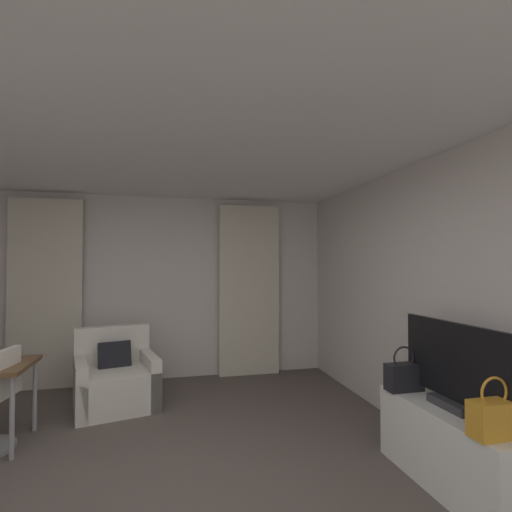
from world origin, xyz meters
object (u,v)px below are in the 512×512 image
object	(u,v)px
tv_console	(456,448)
handbag_secondary	(494,417)
armchair	(115,381)
tv_flatscreen	(454,368)
handbag_primary	(404,376)

from	to	relation	value
tv_console	handbag_secondary	world-z (taller)	handbag_secondary
armchair	tv_flatscreen	xyz separation A→B (m)	(2.62, -2.26, 0.58)
tv_flatscreen	handbag_primary	xyz separation A→B (m)	(-0.12, 0.43, -0.17)
tv_console	handbag_secondary	size ratio (longest dim) A/B	3.29
handbag_secondary	tv_console	bearing A→B (deg)	75.76
tv_flatscreen	handbag_secondary	xyz separation A→B (m)	(-0.11, -0.46, -0.17)
armchair	tv_console	world-z (taller)	armchair
tv_console	tv_flatscreen	distance (m)	0.58
handbag_primary	tv_flatscreen	bearing A→B (deg)	-74.43
armchair	handbag_primary	world-z (taller)	handbag_primary
armchair	tv_flatscreen	world-z (taller)	tv_flatscreen
tv_flatscreen	handbag_primary	size ratio (longest dim) A/B	2.79
tv_flatscreen	handbag_secondary	distance (m)	0.50
handbag_secondary	handbag_primary	bearing A→B (deg)	90.48
armchair	tv_flatscreen	distance (m)	3.50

